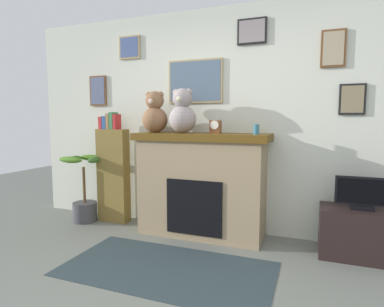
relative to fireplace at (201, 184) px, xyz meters
name	(u,v)px	position (x,y,z in m)	size (l,w,h in m)	color
back_wall	(222,121)	(0.15, 0.31, 0.72)	(5.20, 0.15, 2.60)	silver
fireplace	(201,184)	(0.00, 0.00, 0.00)	(1.52, 0.55, 1.17)	#9A8362
bookshelf	(113,172)	(-1.22, 0.05, 0.06)	(0.40, 0.16, 1.41)	brown
potted_plant	(84,194)	(-1.57, -0.10, -0.23)	(0.47, 0.50, 0.87)	#3F3F44
tv_stand	(360,234)	(1.62, -0.05, -0.35)	(0.73, 0.40, 0.48)	black
television	(362,194)	(1.62, -0.05, 0.03)	(0.48, 0.14, 0.31)	black
area_rug	(167,269)	(0.00, -0.92, -0.59)	(1.87, 0.97, 0.01)	#2B393D
candle_jar	(256,129)	(0.61, -0.02, 0.63)	(0.06, 0.06, 0.10)	teal
mantel_clock	(215,127)	(0.17, -0.02, 0.65)	(0.12, 0.09, 0.15)	brown
teddy_bear_brown	(155,114)	(-0.58, -0.02, 0.80)	(0.30, 0.30, 0.48)	#896040
teddy_bear_cream	(183,113)	(-0.22, -0.02, 0.81)	(0.31, 0.31, 0.50)	#A69796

